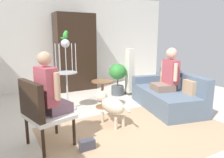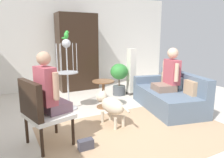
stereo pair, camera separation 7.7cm
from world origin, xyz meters
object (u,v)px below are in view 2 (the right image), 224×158
(parrot, at_px, (66,35))
(couch, at_px, (169,95))
(armchair, at_px, (40,109))
(column_lamp, at_px, (131,72))
(armoire_cabinet, at_px, (77,52))
(person_on_armchair, at_px, (48,89))
(bird_cage_stand, at_px, (67,72))
(potted_plant, at_px, (119,76))
(person_on_couch, at_px, (169,74))
(handbag, at_px, (86,144))
(round_end_table, at_px, (103,91))
(dog, at_px, (111,105))

(parrot, bearing_deg, couch, -26.14)
(armchair, relative_size, column_lamp, 0.79)
(column_lamp, distance_m, armoire_cabinet, 1.72)
(person_on_armchair, bearing_deg, parrot, 63.03)
(bird_cage_stand, distance_m, potted_plant, 1.62)
(armchair, xyz_separation_m, bird_cage_stand, (0.81, 1.36, 0.24))
(bird_cage_stand, bearing_deg, person_on_couch, -27.05)
(person_on_armchair, xyz_separation_m, handbag, (0.38, -0.40, -0.76))
(couch, xyz_separation_m, person_on_armchair, (-2.63, -0.37, 0.55))
(bird_cage_stand, distance_m, armoire_cabinet, 1.82)
(parrot, bearing_deg, round_end_table, -20.10)
(person_on_armchair, xyz_separation_m, round_end_table, (1.38, 1.07, -0.45))
(person_on_armchair, distance_m, dog, 1.22)
(person_on_armchair, xyz_separation_m, column_lamp, (2.50, 1.68, -0.22))
(bird_cage_stand, height_order, potted_plant, bird_cage_stand)
(armchair, relative_size, person_on_couch, 1.08)
(couch, xyz_separation_m, parrot, (-1.96, 0.96, 1.29))
(person_on_couch, bearing_deg, handbag, -161.14)
(handbag, bearing_deg, couch, 18.88)
(dog, height_order, handbag, dog)
(person_on_couch, height_order, person_on_armchair, person_on_armchair)
(dog, relative_size, parrot, 5.20)
(bird_cage_stand, bearing_deg, handbag, -99.39)
(bird_cage_stand, xyz_separation_m, handbag, (-0.29, -1.73, -0.74))
(person_on_couch, relative_size, bird_cage_stand, 0.61)
(person_on_armchair, relative_size, handbag, 4.12)
(parrot, height_order, column_lamp, parrot)
(couch, relative_size, armoire_cabinet, 0.87)
(potted_plant, bearing_deg, handbag, -129.55)
(armchair, relative_size, potted_plant, 1.16)
(person_on_armchair, distance_m, column_lamp, 3.02)
(person_on_couch, distance_m, column_lamp, 1.34)
(person_on_couch, bearing_deg, column_lamp, 93.52)
(couch, height_order, person_on_armchair, person_on_armchair)
(person_on_armchair, relative_size, column_lamp, 0.72)
(couch, height_order, column_lamp, column_lamp)
(parrot, xyz_separation_m, armoire_cabinet, (0.78, 1.62, -0.49))
(person_on_couch, xyz_separation_m, round_end_table, (-1.21, 0.72, -0.39))
(round_end_table, xyz_separation_m, armoire_cabinet, (0.08, 1.88, 0.71))
(dog, bearing_deg, couch, 5.62)
(person_on_armchair, relative_size, dog, 1.00)
(person_on_armchair, relative_size, parrot, 5.18)
(bird_cage_stand, xyz_separation_m, column_lamp, (1.83, 0.35, -0.21))
(couch, bearing_deg, armchair, -171.73)
(person_on_armchair, bearing_deg, couch, 7.95)
(dog, distance_m, bird_cage_stand, 1.28)
(person_on_armchair, distance_m, parrot, 1.66)
(couch, bearing_deg, parrot, 153.86)
(potted_plant, height_order, column_lamp, column_lamp)
(round_end_table, bearing_deg, dog, -107.77)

